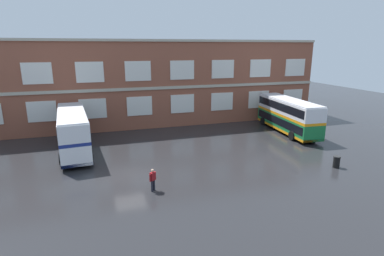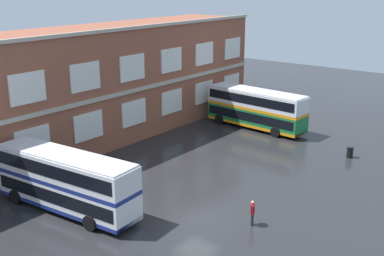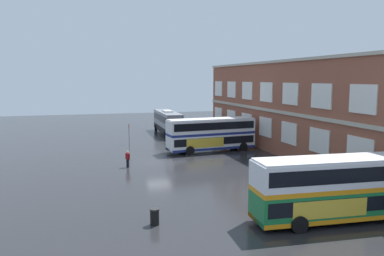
% 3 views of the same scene
% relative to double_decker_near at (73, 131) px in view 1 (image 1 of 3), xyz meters
% --- Properties ---
extents(ground_plane, '(120.00, 120.00, 0.00)m').
position_rel_double_decker_near_xyz_m(ground_plane, '(4.54, -5.53, -2.15)').
color(ground_plane, '#232326').
extents(brick_terminal_building, '(49.88, 8.19, 11.05)m').
position_rel_double_decker_near_xyz_m(brick_terminal_building, '(7.47, 10.45, 3.23)').
color(brick_terminal_building, brown).
rests_on(brick_terminal_building, ground).
extents(double_decker_near, '(3.60, 11.19, 4.07)m').
position_rel_double_decker_near_xyz_m(double_decker_near, '(0.00, 0.00, 0.00)').
color(double_decker_near, silver).
rests_on(double_decker_near, ground).
extents(double_decker_middle, '(3.43, 11.15, 4.07)m').
position_rel_double_decker_near_xyz_m(double_decker_middle, '(24.48, -0.11, 0.00)').
color(double_decker_middle, '#197038').
rests_on(double_decker_middle, ground).
extents(waiting_passenger, '(0.58, 0.45, 1.70)m').
position_rel_double_decker_near_xyz_m(waiting_passenger, '(5.90, -11.01, -1.22)').
color(waiting_passenger, black).
rests_on(waiting_passenger, ground).
extents(station_litter_bin, '(0.60, 0.60, 1.03)m').
position_rel_double_decker_near_xyz_m(station_litter_bin, '(21.87, -11.33, -1.63)').
color(station_litter_bin, black).
rests_on(station_litter_bin, ground).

